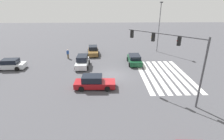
{
  "coord_description": "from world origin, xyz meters",
  "views": [
    {
      "loc": [
        -21.7,
        0.7,
        9.5
      ],
      "look_at": [
        0.0,
        0.0,
        0.8
      ],
      "focal_mm": 28.0,
      "sensor_mm": 36.0,
      "label": 1
    }
  ],
  "objects_px": {
    "car_0": "(10,64)",
    "pedestrian": "(68,53)",
    "street_light_pole_a": "(159,23)",
    "car_3": "(94,82)",
    "car_6": "(134,59)",
    "car_2": "(93,51)",
    "traffic_signal_mast": "(173,50)",
    "car_1": "(82,62)"
  },
  "relations": [
    {
      "from": "traffic_signal_mast",
      "to": "car_6",
      "type": "relative_size",
      "value": 1.54
    },
    {
      "from": "pedestrian",
      "to": "car_0",
      "type": "bearing_deg",
      "value": -101.15
    },
    {
      "from": "traffic_signal_mast",
      "to": "car_2",
      "type": "bearing_deg",
      "value": -15.59
    },
    {
      "from": "car_6",
      "to": "car_3",
      "type": "bearing_deg",
      "value": 144.18
    },
    {
      "from": "pedestrian",
      "to": "traffic_signal_mast",
      "type": "bearing_deg",
      "value": 0.48
    },
    {
      "from": "car_0",
      "to": "car_3",
      "type": "relative_size",
      "value": 0.93
    },
    {
      "from": "traffic_signal_mast",
      "to": "car_1",
      "type": "distance_m",
      "value": 14.33
    },
    {
      "from": "car_1",
      "to": "pedestrian",
      "type": "distance_m",
      "value": 5.19
    },
    {
      "from": "car_0",
      "to": "car_3",
      "type": "xyz_separation_m",
      "value": [
        -6.4,
        -12.76,
        -0.01
      ]
    },
    {
      "from": "car_1",
      "to": "car_6",
      "type": "distance_m",
      "value": 8.22
    },
    {
      "from": "street_light_pole_a",
      "to": "car_6",
      "type": "bearing_deg",
      "value": 141.53
    },
    {
      "from": "car_3",
      "to": "pedestrian",
      "type": "bearing_deg",
      "value": 116.34
    },
    {
      "from": "car_3",
      "to": "pedestrian",
      "type": "height_order",
      "value": "pedestrian"
    },
    {
      "from": "car_3",
      "to": "street_light_pole_a",
      "type": "distance_m",
      "value": 19.59
    },
    {
      "from": "car_0",
      "to": "car_2",
      "type": "height_order",
      "value": "car_2"
    },
    {
      "from": "car_3",
      "to": "car_6",
      "type": "distance_m",
      "value": 10.1
    },
    {
      "from": "car_2",
      "to": "car_3",
      "type": "xyz_separation_m",
      "value": [
        -13.62,
        -1.04,
        -0.01
      ]
    },
    {
      "from": "car_6",
      "to": "pedestrian",
      "type": "xyz_separation_m",
      "value": [
        3.05,
        11.19,
        0.19
      ]
    },
    {
      "from": "car_6",
      "to": "street_light_pole_a",
      "type": "height_order",
      "value": "street_light_pole_a"
    },
    {
      "from": "car_6",
      "to": "street_light_pole_a",
      "type": "bearing_deg",
      "value": -38.32
    },
    {
      "from": "car_0",
      "to": "pedestrian",
      "type": "xyz_separation_m",
      "value": [
        4.82,
        -7.51,
        0.19
      ]
    },
    {
      "from": "car_3",
      "to": "car_6",
      "type": "bearing_deg",
      "value": 55.29
    },
    {
      "from": "car_0",
      "to": "car_3",
      "type": "bearing_deg",
      "value": 150.65
    },
    {
      "from": "traffic_signal_mast",
      "to": "street_light_pole_a",
      "type": "relative_size",
      "value": 0.72
    },
    {
      "from": "car_0",
      "to": "car_6",
      "type": "distance_m",
      "value": 18.77
    },
    {
      "from": "car_2",
      "to": "car_3",
      "type": "distance_m",
      "value": 13.66
    },
    {
      "from": "car_3",
      "to": "street_light_pole_a",
      "type": "height_order",
      "value": "street_light_pole_a"
    },
    {
      "from": "traffic_signal_mast",
      "to": "street_light_pole_a",
      "type": "distance_m",
      "value": 17.74
    },
    {
      "from": "car_2",
      "to": "street_light_pole_a",
      "type": "height_order",
      "value": "street_light_pole_a"
    },
    {
      "from": "car_2",
      "to": "street_light_pole_a",
      "type": "relative_size",
      "value": 0.53
    },
    {
      "from": "car_0",
      "to": "car_6",
      "type": "relative_size",
      "value": 1.01
    },
    {
      "from": "pedestrian",
      "to": "car_6",
      "type": "bearing_deg",
      "value": 30.85
    },
    {
      "from": "car_0",
      "to": "traffic_signal_mast",
      "type": "bearing_deg",
      "value": 154.64
    },
    {
      "from": "traffic_signal_mast",
      "to": "car_6",
      "type": "bearing_deg",
      "value": -34.3
    },
    {
      "from": "car_2",
      "to": "street_light_pole_a",
      "type": "distance_m",
      "value": 13.47
    },
    {
      "from": "car_0",
      "to": "pedestrian",
      "type": "relative_size",
      "value": 2.72
    },
    {
      "from": "traffic_signal_mast",
      "to": "car_0",
      "type": "height_order",
      "value": "traffic_signal_mast"
    },
    {
      "from": "car_0",
      "to": "car_2",
      "type": "distance_m",
      "value": 13.77
    },
    {
      "from": "car_2",
      "to": "pedestrian",
      "type": "xyz_separation_m",
      "value": [
        -2.39,
        4.22,
        0.19
      ]
    },
    {
      "from": "street_light_pole_a",
      "to": "car_3",
      "type": "bearing_deg",
      "value": 142.86
    },
    {
      "from": "car_1",
      "to": "car_2",
      "type": "distance_m",
      "value": 6.7
    },
    {
      "from": "pedestrian",
      "to": "street_light_pole_a",
      "type": "distance_m",
      "value": 17.78
    }
  ]
}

